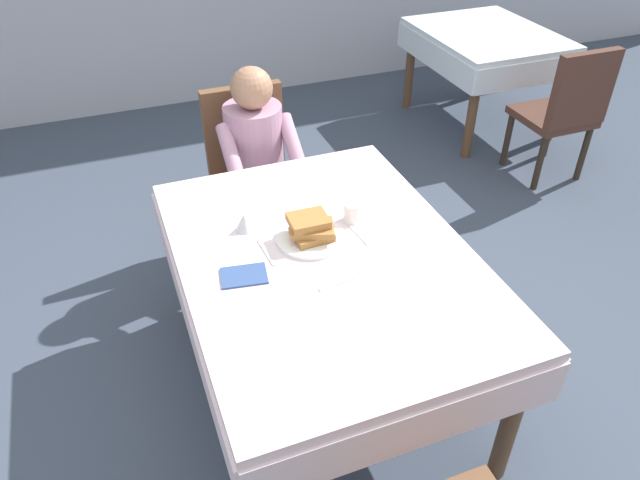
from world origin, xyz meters
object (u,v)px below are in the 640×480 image
background_chair_empty (566,108)px  spoon_near_edge (337,284)px  chair_diner (251,162)px  background_table_far (486,47)px  knife_right_of_plate (356,232)px  breakfast_stack (311,227)px  plate_breakfast (310,238)px  fork_left_of_plate (266,252)px  cup_coffee (353,212)px  syrup_pitcher (244,222)px  dining_table_main (325,272)px  diner_person (257,153)px

background_chair_empty → spoon_near_edge: bearing=-148.7°
chair_diner → background_table_far: chair_diner is taller
knife_right_of_plate → breakfast_stack: bearing=78.7°
plate_breakfast → spoon_near_edge: size_ratio=1.87×
fork_left_of_plate → cup_coffee: bearing=-82.3°
syrup_pitcher → background_chair_empty: size_ratio=0.09×
dining_table_main → spoon_near_edge: (-0.02, -0.18, 0.09)m
breakfast_stack → syrup_pitcher: size_ratio=2.52×
diner_person → chair_diner: bearing=-90.0°
chair_diner → spoon_near_edge: size_ratio=6.20×
dining_table_main → plate_breakfast: (-0.02, 0.11, 0.10)m
dining_table_main → breakfast_stack: size_ratio=7.56×
diner_person → syrup_pitcher: size_ratio=14.00×
plate_breakfast → background_chair_empty: background_chair_empty is taller
chair_diner → breakfast_stack: size_ratio=4.61×
diner_person → spoon_near_edge: (-0.04, -1.19, 0.07)m
dining_table_main → cup_coffee: size_ratio=13.49×
dining_table_main → breakfast_stack: bearing=100.0°
spoon_near_edge → syrup_pitcher: bearing=109.0°
dining_table_main → spoon_near_edge: size_ratio=10.16×
syrup_pitcher → fork_left_of_plate: 0.19m
breakfast_stack → knife_right_of_plate: (0.19, -0.02, -0.06)m
syrup_pitcher → plate_breakfast: bearing=-34.9°
diner_person → syrup_pitcher: 0.79m
chair_diner → diner_person: diner_person is taller
syrup_pitcher → spoon_near_edge: (0.22, -0.45, -0.04)m
plate_breakfast → cup_coffee: (0.21, 0.06, 0.03)m
plate_breakfast → breakfast_stack: size_ratio=1.39×
chair_diner → background_table_far: (2.11, 0.91, 0.09)m
chair_diner → cup_coffee: 1.04m
breakfast_stack → cup_coffee: breakfast_stack is taller
dining_table_main → spoon_near_edge: spoon_near_edge is taller
cup_coffee → fork_left_of_plate: 0.41m
diner_person → breakfast_stack: size_ratio=5.55×
diner_person → background_table_far: size_ratio=1.00×
knife_right_of_plate → background_chair_empty: (1.95, 1.03, -0.21)m
chair_diner → diner_person: 0.21m
chair_diner → diner_person: bearing=90.0°
breakfast_stack → spoon_near_edge: 0.29m
spoon_near_edge → background_chair_empty: background_chair_empty is taller
diner_person → cup_coffee: (0.18, -0.84, 0.11)m
dining_table_main → diner_person: (0.01, 1.01, 0.02)m
diner_person → plate_breakfast: (-0.03, -0.90, 0.08)m
chair_diner → syrup_pitcher: chair_diner is taller
knife_right_of_plate → spoon_near_edge: size_ratio=1.33×
dining_table_main → chair_diner: (0.01, 1.17, -0.12)m
plate_breakfast → spoon_near_edge: 0.29m
fork_left_of_plate → knife_right_of_plate: bearing=-93.7°
cup_coffee → background_table_far: bearing=44.5°
dining_table_main → cup_coffee: 0.29m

